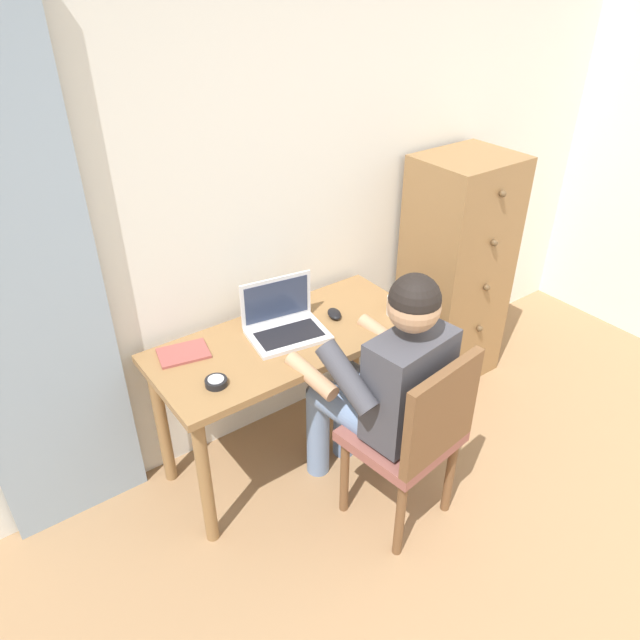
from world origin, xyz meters
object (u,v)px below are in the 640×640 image
laptop (284,322)px  computer_mouse (334,314)px  desk_clock (216,382)px  notebook_pad (183,353)px  desk (290,357)px  person_seated (384,379)px  dresser (455,272)px  chair (415,434)px  coffee_mug (396,305)px

laptop → computer_mouse: bearing=-6.3°
desk_clock → notebook_pad: bearing=93.2°
desk → person_seated: 0.49m
laptop → notebook_pad: 0.46m
dresser → chair: dresser is taller
person_seated → notebook_pad: bearing=135.2°
chair → coffee_mug: size_ratio=7.48×
desk → dresser: 1.17m
desk_clock → person_seated: bearing=-29.4°
laptop → notebook_pad: bearing=166.3°
desk → person_seated: (0.17, -0.46, 0.08)m
dresser → chair: size_ratio=1.46×
notebook_pad → desk_clock: bearing=-74.6°
person_seated → coffee_mug: person_seated is taller
laptop → coffee_mug: bearing=-19.1°
chair → computer_mouse: 0.69m
dresser → computer_mouse: (-0.90, -0.06, 0.08)m
computer_mouse → notebook_pad: size_ratio=0.48×
dresser → laptop: dresser is taller
chair → notebook_pad: 1.03m
desk_clock → coffee_mug: 0.94m
coffee_mug → computer_mouse: bearing=149.2°
laptop → computer_mouse: laptop is taller
dresser → person_seated: size_ratio=1.08×
dresser → notebook_pad: 1.61m
chair → person_seated: size_ratio=0.74×
person_seated → notebook_pad: size_ratio=5.79×
dresser → chair: 1.22m
dresser → desk_clock: bearing=-173.0°
laptop → coffee_mug: size_ratio=3.13×
chair → computer_mouse: size_ratio=8.98×
dresser → computer_mouse: size_ratio=13.09×
desk → person_seated: size_ratio=1.03×
person_seated → desk_clock: 0.69m
notebook_pad → chair: bearing=-39.1°
person_seated → laptop: person_seated is taller
chair → desk_clock: chair is taller
dresser → desk_clock: dresser is taller
chair → dresser: bearing=36.1°
desk_clock → coffee_mug: bearing=-1.0°
desk → laptop: size_ratio=3.33×
desk_clock → laptop: bearing=20.6°
person_seated → computer_mouse: size_ratio=12.16×
chair → person_seated: bearing=96.5°
laptop → desk_clock: (-0.43, -0.16, -0.04)m
desk_clock → coffee_mug: (0.94, -0.02, 0.03)m
desk → notebook_pad: size_ratio=5.97×
desk → chair: (0.19, -0.64, -0.10)m
person_seated → coffee_mug: bearing=42.7°
desk → chair: size_ratio=1.40×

